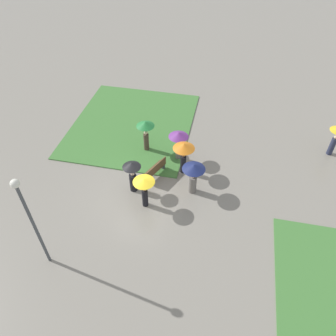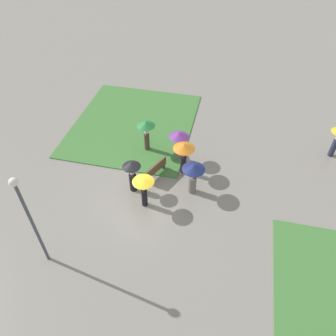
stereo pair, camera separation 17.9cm
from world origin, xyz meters
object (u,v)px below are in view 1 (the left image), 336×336
object	(u,v)px
crowd_person_yellow	(144,186)
crowd_person_purple	(178,138)
crowd_person_black	(132,172)
crowd_person_navy	(193,173)
crowd_person_green	(146,129)
crowd_person_orange	(184,151)
lamp_post	(29,214)
park_bench	(155,170)

from	to	relation	value
crowd_person_yellow	crowd_person_purple	world-z (taller)	crowd_person_purple
crowd_person_black	crowd_person_navy	xyz separation A→B (m)	(-0.52, 2.92, 0.06)
crowd_person_green	crowd_person_navy	world-z (taller)	crowd_person_green
crowd_person_orange	crowd_person_black	bearing A→B (deg)	103.84
lamp_post	crowd_person_purple	bearing A→B (deg)	151.47
crowd_person_orange	crowd_person_purple	distance (m)	1.11
lamp_post	crowd_person_green	xyz separation A→B (m)	(-7.85, 2.15, -1.56)
park_bench	lamp_post	size ratio (longest dim) A/B	0.33
crowd_person_navy	crowd_person_purple	xyz separation A→B (m)	(-2.32, -1.18, 0.12)
crowd_person_orange	crowd_person_purple	bearing A→B (deg)	-1.30
crowd_person_black	crowd_person_orange	bearing A→B (deg)	20.14
crowd_person_black	crowd_person_yellow	bearing A→B (deg)	-65.33
park_bench	crowd_person_navy	world-z (taller)	crowd_person_navy
crowd_person_yellow	crowd_person_green	distance (m)	4.20
crowd_person_yellow	crowd_person_navy	bearing A→B (deg)	109.10
crowd_person_purple	park_bench	bearing A→B (deg)	44.07
crowd_person_green	crowd_person_purple	bearing A→B (deg)	78.85
lamp_post	crowd_person_orange	size ratio (longest dim) A/B	2.51
lamp_post	crowd_person_navy	distance (m)	7.57
crowd_person_yellow	crowd_person_navy	world-z (taller)	crowd_person_navy
crowd_person_green	lamp_post	bearing A→B (deg)	-15.58
lamp_post	crowd_person_black	distance (m)	5.50
crowd_person_black	crowd_person_navy	world-z (taller)	crowd_person_black
crowd_person_yellow	crowd_person_green	xyz separation A→B (m)	(-4.07, -1.01, 0.16)
park_bench	crowd_person_green	world-z (taller)	crowd_person_green
lamp_post	crowd_person_green	distance (m)	8.29
park_bench	lamp_post	world-z (taller)	lamp_post
crowd_person_yellow	crowd_person_navy	xyz separation A→B (m)	(-1.38, 2.09, -0.04)
crowd_person_yellow	crowd_person_purple	bearing A→B (deg)	151.74
crowd_person_orange	crowd_person_yellow	xyz separation A→B (m)	(2.69, -1.37, -0.16)
crowd_person_orange	crowd_person_green	xyz separation A→B (m)	(-1.38, -2.38, -0.00)
park_bench	crowd_person_green	bearing A→B (deg)	-129.38
park_bench	crowd_person_orange	world-z (taller)	crowd_person_orange
crowd_person_yellow	crowd_person_purple	xyz separation A→B (m)	(-3.70, 0.91, 0.09)
crowd_person_orange	park_bench	bearing A→B (deg)	89.41
park_bench	crowd_person_purple	bearing A→B (deg)	175.35
lamp_post	crowd_person_navy	world-z (taller)	lamp_post
park_bench	crowd_person_black	bearing A→B (deg)	-10.86
lamp_post	crowd_person_green	bearing A→B (deg)	164.70
crowd_person_orange	crowd_person_navy	distance (m)	1.50
park_bench	crowd_person_yellow	distance (m)	2.22
lamp_post	park_bench	bearing A→B (deg)	151.58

